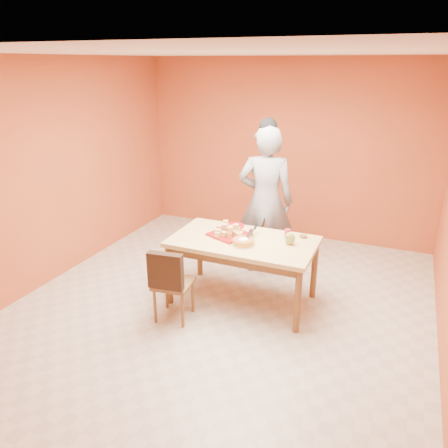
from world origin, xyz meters
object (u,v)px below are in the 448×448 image
at_px(dining_table, 243,247).
at_px(egg_ornament, 290,238).
at_px(magenta_glass, 287,233).
at_px(dining_chair, 172,282).
at_px(pastry_platter, 229,234).
at_px(red_dinner_plate, 234,226).
at_px(sponge_cake, 243,242).
at_px(person, 266,201).
at_px(checker_tin, 303,236).

bearing_deg(dining_table, egg_ornament, 7.66).
xyz_separation_m(dining_table, magenta_glass, (0.43, 0.27, 0.14)).
xyz_separation_m(dining_chair, pastry_platter, (0.35, 0.71, 0.34)).
relative_size(dining_table, red_dinner_plate, 6.54).
xyz_separation_m(dining_table, sponge_cake, (0.05, -0.14, 0.13)).
relative_size(person, sponge_cake, 8.18).
bearing_deg(red_dinner_plate, person, 64.75).
relative_size(pastry_platter, egg_ornament, 2.71).
distance_m(pastry_platter, egg_ornament, 0.71).
xyz_separation_m(dining_chair, sponge_cake, (0.60, 0.51, 0.36)).
bearing_deg(magenta_glass, person, 128.07).
bearing_deg(person, red_dinner_plate, 52.56).
height_order(dining_chair, sponge_cake, dining_chair).
bearing_deg(sponge_cake, magenta_glass, 47.49).
bearing_deg(egg_ornament, sponge_cake, -136.34).
relative_size(pastry_platter, red_dinner_plate, 1.58).
distance_m(dining_chair, person, 1.67).
xyz_separation_m(person, red_dinner_plate, (-0.23, -0.49, -0.19)).
relative_size(pastry_platter, sponge_cake, 1.65).
bearing_deg(dining_table, pastry_platter, 163.46).
bearing_deg(dining_table, magenta_glass, 31.85).
bearing_deg(checker_tin, person, 140.28).
relative_size(dining_chair, sponge_cake, 3.58).
bearing_deg(person, pastry_platter, 65.23).
xyz_separation_m(egg_ornament, checker_tin, (0.09, 0.26, -0.06)).
height_order(egg_ornament, checker_tin, egg_ornament).
bearing_deg(magenta_glass, dining_table, -148.15).
bearing_deg(dining_chair, red_dinner_plate, 66.50).
relative_size(sponge_cake, egg_ornament, 1.64).
height_order(dining_chair, egg_ornament, egg_ornament).
relative_size(dining_chair, person, 0.44).
bearing_deg(dining_chair, sponge_cake, 33.44).
bearing_deg(dining_table, checker_tin, 28.43).
distance_m(magenta_glass, checker_tin, 0.18).
distance_m(pastry_platter, sponge_cake, 0.32).
bearing_deg(pastry_platter, egg_ornament, 0.91).
height_order(person, magenta_glass, person).
bearing_deg(checker_tin, sponge_cake, -139.44).
relative_size(red_dinner_plate, checker_tin, 2.77).
relative_size(dining_table, egg_ornament, 11.22).
bearing_deg(dining_table, dining_chair, -129.76).
bearing_deg(person, magenta_glass, 115.88).
relative_size(egg_ornament, checker_tin, 1.61).
xyz_separation_m(person, sponge_cake, (0.07, -0.98, -0.16)).
bearing_deg(pastry_platter, sponge_cake, -38.76).
xyz_separation_m(pastry_platter, red_dinner_plate, (-0.06, 0.29, -0.00)).
bearing_deg(checker_tin, magenta_glass, -161.20).
bearing_deg(sponge_cake, person, 94.30).
bearing_deg(sponge_cake, pastry_platter, 141.24).
relative_size(dining_table, pastry_platter, 4.14).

